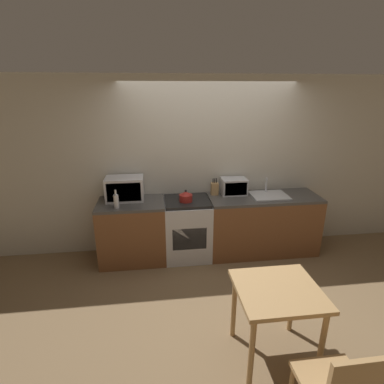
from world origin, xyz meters
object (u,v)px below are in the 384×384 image
bottle (116,201)px  stove_range (187,228)px  kettle (186,196)px  microwave (125,189)px  dining_table (277,300)px  toaster_oven (234,186)px

bottle → stove_range: bearing=10.6°
stove_range → kettle: kettle is taller
stove_range → kettle: bearing=-114.8°
microwave → dining_table: (1.47, -2.01, -0.43)m
microwave → toaster_oven: microwave is taller
kettle → bottle: bottle is taller
stove_range → kettle: 0.53m
bottle → toaster_oven: bottle is taller
microwave → bottle: microwave is taller
kettle → bottle: (-0.94, -0.13, 0.03)m
toaster_oven → dining_table: toaster_oven is taller
stove_range → bottle: bottle is taller
stove_range → dining_table: size_ratio=1.19×
dining_table → toaster_oven: bearing=86.5°
stove_range → dining_table: bearing=-72.6°
bottle → toaster_oven: (1.68, 0.34, 0.02)m
bottle → dining_table: (1.56, -1.71, -0.36)m
stove_range → toaster_oven: (0.72, 0.16, 0.57)m
microwave → dining_table: 2.53m
dining_table → bottle: bearing=132.3°
toaster_oven → dining_table: size_ratio=0.50×
stove_range → toaster_oven: bearing=12.2°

